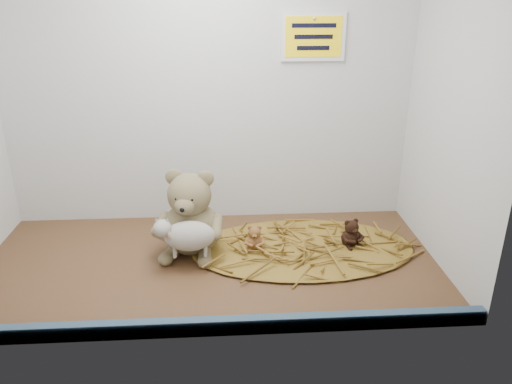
{
  "coord_description": "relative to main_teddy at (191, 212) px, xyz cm",
  "views": [
    {
      "loc": [
        4.64,
        -115.5,
        67.69
      ],
      "look_at": [
        12.13,
        2.23,
        19.31
      ],
      "focal_mm": 35.0,
      "sensor_mm": 36.0,
      "label": 1
    }
  ],
  "objects": [
    {
      "name": "alcove_shell",
      "position": [
        5.13,
        1.57,
        33.15
      ],
      "size": [
        120.4,
        60.2,
        90.4
      ],
      "color": "#432717",
      "rests_on": "ground"
    },
    {
      "name": "front_rail",
      "position": [
        5.13,
        -36.23,
        -10.05
      ],
      "size": [
        119.28,
        2.2,
        3.6
      ],
      "primitive_type": "cube",
      "color": "#3C5574",
      "rests_on": "shelf_floor"
    },
    {
      "name": "toy_lamb",
      "position": [
        -0.0,
        -8.49,
        -2.9
      ],
      "size": [
        17.0,
        10.37,
        10.98
      ],
      "primitive_type": null,
      "color": "#BAB5A7",
      "rests_on": "main_teddy"
    },
    {
      "name": "mini_teddy_tan",
      "position": [
        17.12,
        -1.54,
        -7.15
      ],
      "size": [
        5.97,
        6.26,
        6.97
      ],
      "primitive_type": null,
      "rotation": [
        0.0,
        0.0,
        -0.06
      ],
      "color": "brown",
      "rests_on": "straw_bed"
    },
    {
      "name": "mini_teddy_brown",
      "position": [
        43.91,
        -1.27,
        -6.7
      ],
      "size": [
        8.37,
        8.57,
        7.88
      ],
      "primitive_type": null,
      "rotation": [
        0.0,
        0.0,
        0.37
      ],
      "color": "black",
      "rests_on": "straw_bed"
    },
    {
      "name": "straw_bed",
      "position": [
        30.52,
        -1.4,
        -11.24
      ],
      "size": [
        62.37,
        36.21,
        1.21
      ],
      "primitive_type": "ellipsoid",
      "color": "brown",
      "rests_on": "shelf_floor"
    },
    {
      "name": "wall_sign",
      "position": [
        35.13,
        21.97,
        43.15
      ],
      "size": [
        16.0,
        1.2,
        11.0
      ],
      "primitive_type": "cube",
      "color": "yellow",
      "rests_on": "back_wall"
    },
    {
      "name": "main_teddy",
      "position": [
        0.0,
        0.0,
        0.0
      ],
      "size": [
        22.6,
        23.44,
        23.69
      ],
      "primitive_type": null,
      "rotation": [
        0.0,
        0.0,
        -0.19
      ],
      "color": "#877853",
      "rests_on": "shelf_floor"
    }
  ]
}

